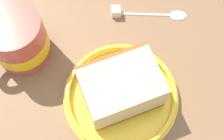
{
  "coord_description": "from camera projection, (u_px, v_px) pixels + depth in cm",
  "views": [
    {
      "loc": [
        5.28,
        16.58,
        47.53
      ],
      "look_at": [
        -3.28,
        -0.52,
        3.0
      ],
      "focal_mm": 51.36,
      "sensor_mm": 36.0,
      "label": 1
    }
  ],
  "objects": [
    {
      "name": "sugar_cube",
      "position": [
        116.0,
        11.0,
        0.55
      ],
      "size": [
        2.06,
        2.06,
        1.57
      ],
      "primitive_type": "cube",
      "rotation": [
        0.0,
        0.0,
        1.16
      ],
      "color": "white",
      "rests_on": "ground_plane"
    },
    {
      "name": "teaspoon",
      "position": [
        166.0,
        14.0,
        0.56
      ],
      "size": [
        11.92,
        7.28,
        0.8
      ],
      "color": "silver",
      "rests_on": "ground_plane"
    },
    {
      "name": "tea_mug",
      "position": [
        17.0,
        40.0,
        0.49
      ],
      "size": [
        11.38,
        8.96,
        8.79
      ],
      "color": "#BF4C3F",
      "rests_on": "ground_plane"
    },
    {
      "name": "cake_slice",
      "position": [
        121.0,
        87.0,
        0.46
      ],
      "size": [
        11.76,
        9.18,
        6.19
      ],
      "color": "brown",
      "rests_on": "small_plate"
    },
    {
      "name": "ground_plane",
      "position": [
        95.0,
        92.0,
        0.52
      ],
      "size": [
        145.36,
        145.36,
        2.96
      ],
      "primitive_type": "cube",
      "color": "brown"
    },
    {
      "name": "small_plate",
      "position": [
        121.0,
        96.0,
        0.49
      ],
      "size": [
        17.87,
        17.87,
        1.69
      ],
      "color": "yellow",
      "rests_on": "ground_plane"
    }
  ]
}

